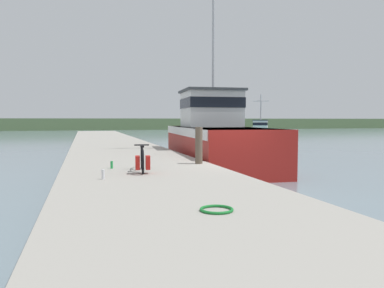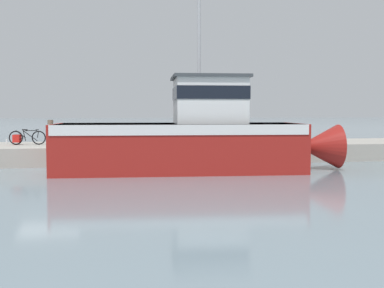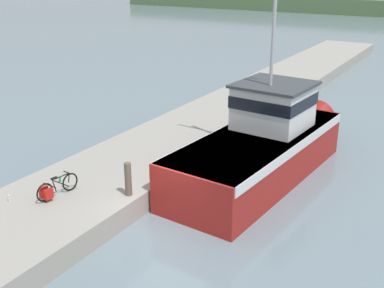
{
  "view_description": "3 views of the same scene",
  "coord_description": "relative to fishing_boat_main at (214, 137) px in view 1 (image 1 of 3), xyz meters",
  "views": [
    {
      "loc": [
        -5.25,
        -12.05,
        2.32
      ],
      "look_at": [
        -0.65,
        3.76,
        1.26
      ],
      "focal_mm": 35.0,
      "sensor_mm": 36.0,
      "label": 1
    },
    {
      "loc": [
        20.57,
        2.44,
        2.46
      ],
      "look_at": [
        0.0,
        6.05,
        1.04
      ],
      "focal_mm": 45.0,
      "sensor_mm": 36.0,
      "label": 2
    },
    {
      "loc": [
        8.31,
        -12.16,
        8.62
      ],
      "look_at": [
        -2.02,
        5.18,
        1.0
      ],
      "focal_mm": 45.0,
      "sensor_mm": 36.0,
      "label": 3
    }
  ],
  "objects": [
    {
      "name": "boat_green_anchored",
      "position": [
        13.32,
        21.4,
        -0.58
      ],
      "size": [
        5.34,
        7.84,
        5.23
      ],
      "rotation": [
        0.0,
        0.0,
        2.63
      ],
      "color": "teal",
      "rests_on": "ground_plane"
    },
    {
      "name": "far_shoreline",
      "position": [
        28.85,
        72.23,
        -0.11
      ],
      "size": [
        180.0,
        5.0,
        2.68
      ],
      "primitive_type": "cube",
      "color": "#567047",
      "rests_on": "ground_plane"
    },
    {
      "name": "water_bottle_by_bike",
      "position": [
        -5.95,
        -8.45,
        -0.48
      ],
      "size": [
        0.08,
        0.08,
        0.24
      ],
      "primitive_type": "cylinder",
      "color": "silver",
      "rests_on": "dock_pier"
    },
    {
      "name": "dock_pier",
      "position": [
        -4.67,
        -5.88,
        -1.03
      ],
      "size": [
        4.83,
        80.0,
        0.85
      ],
      "primitive_type": "cube",
      "color": "#A39E93",
      "rests_on": "ground_plane"
    },
    {
      "name": "ground_plane",
      "position": [
        -1.15,
        -5.88,
        -1.45
      ],
      "size": [
        320.0,
        320.0,
        0.0
      ],
      "primitive_type": "plane",
      "color": "gray"
    },
    {
      "name": "hose_coil",
      "position": [
        -4.35,
        -12.29,
        -0.58
      ],
      "size": [
        0.55,
        0.55,
        0.05
      ],
      "primitive_type": "torus",
      "color": "#197A2D",
      "rests_on": "dock_pier"
    },
    {
      "name": "bicycle_touring",
      "position": [
        -4.81,
        -7.43,
        -0.26
      ],
      "size": [
        0.56,
        1.76,
        0.75
      ],
      "rotation": [
        0.0,
        0.0,
        -0.12
      ],
      "color": "black",
      "rests_on": "dock_pier"
    },
    {
      "name": "mooring_post",
      "position": [
        -2.67,
        -5.94,
        0.01
      ],
      "size": [
        0.25,
        0.25,
        1.23
      ],
      "primitive_type": "cylinder",
      "color": "brown",
      "rests_on": "dock_pier"
    },
    {
      "name": "fishing_boat_main",
      "position": [
        0.0,
        0.0,
        0.0
      ],
      "size": [
        4.24,
        11.91,
        10.81
      ],
      "rotation": [
        0.0,
        0.0,
        -0.08
      ],
      "color": "maroon",
      "rests_on": "ground_plane"
    },
    {
      "name": "water_bottle_on_curb",
      "position": [
        -5.59,
        -6.4,
        -0.49
      ],
      "size": [
        0.08,
        0.08,
        0.22
      ],
      "primitive_type": "cylinder",
      "color": "green",
      "rests_on": "dock_pier"
    }
  ]
}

